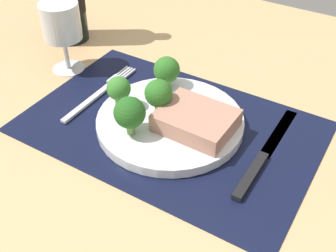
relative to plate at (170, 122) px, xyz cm
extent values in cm
cube|color=tan|center=(0.00, 0.00, -2.60)|extent=(140.00, 110.00, 3.00)
cube|color=black|center=(0.00, 0.00, -0.95)|extent=(46.19, 30.27, 0.30)
cylinder|color=silver|center=(0.00, 0.00, 0.00)|extent=(23.46, 23.46, 1.60)
cube|color=tan|center=(4.63, 0.35, 2.24)|extent=(11.49, 9.24, 2.88)
cylinder|color=#5B8942|center=(-8.41, -1.83, 1.83)|extent=(1.49, 1.49, 2.05)
sphere|color=#387A2D|center=(-8.41, -1.83, 4.51)|extent=(3.89, 3.89, 3.89)
cylinder|color=#6B994C|center=(-2.11, -0.32, 1.86)|extent=(1.25, 1.25, 2.12)
sphere|color=#2D6B23|center=(-2.11, -0.32, 4.79)|extent=(4.41, 4.41, 4.41)
cylinder|color=#6B994C|center=(-3.13, -6.26, 1.75)|extent=(1.27, 1.27, 1.90)
sphere|color=#235B1E|center=(-3.13, -6.26, 4.73)|extent=(4.78, 4.78, 4.78)
cylinder|color=#6B994C|center=(-5.17, 7.44, 1.48)|extent=(1.38, 1.38, 1.35)
sphere|color=#2D6B23|center=(-5.17, 7.44, 4.08)|extent=(4.54, 4.54, 4.54)
cube|color=silver|center=(-15.16, -2.00, -0.55)|extent=(1.00, 13.00, 0.50)
cube|color=silver|center=(-15.16, 5.80, -0.55)|extent=(2.40, 2.60, 0.40)
cube|color=silver|center=(-16.06, 8.90, -0.55)|extent=(0.30, 3.60, 0.35)
cube|color=silver|center=(-15.46, 8.90, -0.55)|extent=(0.30, 3.60, 0.35)
cube|color=silver|center=(-14.86, 8.90, -0.55)|extent=(0.30, 3.60, 0.35)
cube|color=silver|center=(-14.26, 8.90, -0.55)|extent=(0.30, 3.60, 0.35)
cube|color=black|center=(15.53, -3.90, -0.40)|extent=(1.40, 10.00, 0.80)
cube|color=silver|center=(15.53, 7.60, -0.65)|extent=(1.80, 13.00, 0.30)
cylinder|color=silver|center=(-25.87, 4.93, -0.90)|extent=(6.15, 6.15, 0.40)
cylinder|color=silver|center=(-25.87, 4.93, 2.41)|extent=(0.80, 0.80, 6.22)
cylinder|color=silver|center=(-25.87, 4.93, 8.85)|extent=(7.06, 7.06, 6.65)
cylinder|color=tan|center=(-25.87, 4.93, 6.78)|extent=(6.21, 6.21, 2.52)
camera|label=1|loc=(27.21, -45.27, 42.70)|focal=45.49mm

